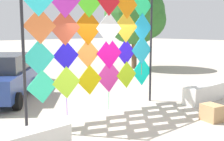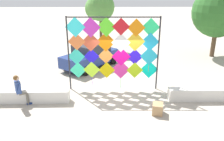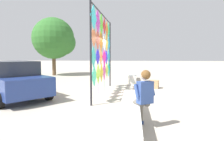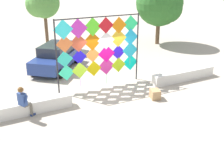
{
  "view_description": "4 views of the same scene",
  "coord_description": "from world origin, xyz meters",
  "px_view_note": "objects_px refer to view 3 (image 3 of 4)",
  "views": [
    {
      "loc": [
        -5.14,
        -5.05,
        2.32
      ],
      "look_at": [
        -0.0,
        0.52,
        1.23
      ],
      "focal_mm": 44.7,
      "sensor_mm": 36.0,
      "label": 1
    },
    {
      "loc": [
        -0.55,
        -9.59,
        4.7
      ],
      "look_at": [
        -0.31,
        0.13,
        1.22
      ],
      "focal_mm": 35.91,
      "sensor_mm": 36.0,
      "label": 2
    },
    {
      "loc": [
        -8.68,
        -0.62,
        1.72
      ],
      "look_at": [
        0.11,
        0.42,
        1.04
      ],
      "focal_mm": 30.03,
      "sensor_mm": 36.0,
      "label": 3
    },
    {
      "loc": [
        -5.24,
        -10.83,
        5.6
      ],
      "look_at": [
        0.26,
        0.38,
        0.9
      ],
      "focal_mm": 42.54,
      "sensor_mm": 36.0,
      "label": 4
    }
  ],
  "objects_px": {
    "cardboard_box_large": "(154,84)",
    "tree_palm_like": "(56,40)",
    "seated_vendor": "(143,94)",
    "kite_display_rack": "(103,47)",
    "parked_car": "(13,79)"
  },
  "relations": [
    {
      "from": "kite_display_rack",
      "to": "seated_vendor",
      "type": "relative_size",
      "value": 3.18
    },
    {
      "from": "tree_palm_like",
      "to": "cardboard_box_large",
      "type": "bearing_deg",
      "value": -126.7
    },
    {
      "from": "cardboard_box_large",
      "to": "parked_car",
      "type": "bearing_deg",
      "value": 117.09
    },
    {
      "from": "cardboard_box_large",
      "to": "tree_palm_like",
      "type": "bearing_deg",
      "value": 53.3
    },
    {
      "from": "cardboard_box_large",
      "to": "seated_vendor",
      "type": "bearing_deg",
      "value": 171.62
    },
    {
      "from": "tree_palm_like",
      "to": "parked_car",
      "type": "bearing_deg",
      "value": -167.34
    },
    {
      "from": "kite_display_rack",
      "to": "tree_palm_like",
      "type": "bearing_deg",
      "value": 35.79
    },
    {
      "from": "seated_vendor",
      "to": "tree_palm_like",
      "type": "xyz_separation_m",
      "value": [
        11.69,
        7.17,
        2.35
      ]
    },
    {
      "from": "seated_vendor",
      "to": "cardboard_box_large",
      "type": "relative_size",
      "value": 2.82
    },
    {
      "from": "kite_display_rack",
      "to": "parked_car",
      "type": "relative_size",
      "value": 1.09
    },
    {
      "from": "kite_display_rack",
      "to": "tree_palm_like",
      "type": "distance_m",
      "value": 9.51
    },
    {
      "from": "cardboard_box_large",
      "to": "tree_palm_like",
      "type": "relative_size",
      "value": 0.1
    },
    {
      "from": "kite_display_rack",
      "to": "tree_palm_like",
      "type": "xyz_separation_m",
      "value": [
        7.67,
        5.53,
        1.02
      ]
    },
    {
      "from": "seated_vendor",
      "to": "cardboard_box_large",
      "type": "xyz_separation_m",
      "value": [
        5.71,
        -0.84,
        -0.6
      ]
    },
    {
      "from": "kite_display_rack",
      "to": "tree_palm_like",
      "type": "height_order",
      "value": "tree_palm_like"
    }
  ]
}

